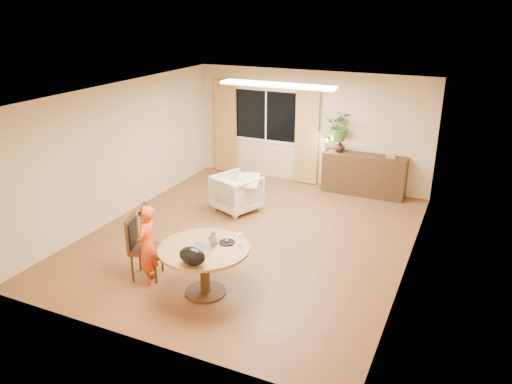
% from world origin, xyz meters
% --- Properties ---
extents(floor, '(6.50, 6.50, 0.00)m').
position_xyz_m(floor, '(0.00, 0.00, 0.00)').
color(floor, brown).
rests_on(floor, ground).
extents(ceiling, '(6.50, 6.50, 0.00)m').
position_xyz_m(ceiling, '(0.00, 0.00, 2.60)').
color(ceiling, white).
rests_on(ceiling, wall_back).
extents(wall_back, '(5.50, 0.00, 5.50)m').
position_xyz_m(wall_back, '(0.00, 3.25, 1.30)').
color(wall_back, '#CEAE85').
rests_on(wall_back, floor).
extents(wall_left, '(0.00, 6.50, 6.50)m').
position_xyz_m(wall_left, '(-2.75, 0.00, 1.30)').
color(wall_left, '#CEAE85').
rests_on(wall_left, floor).
extents(wall_right, '(0.00, 6.50, 6.50)m').
position_xyz_m(wall_right, '(2.75, 0.00, 1.30)').
color(wall_right, '#CEAE85').
rests_on(wall_right, floor).
extents(window, '(1.70, 0.03, 1.30)m').
position_xyz_m(window, '(-1.10, 3.23, 1.50)').
color(window, white).
rests_on(window, wall_back).
extents(curtain_left, '(0.55, 0.08, 2.25)m').
position_xyz_m(curtain_left, '(-2.15, 3.15, 1.15)').
color(curtain_left, olive).
rests_on(curtain_left, wall_back).
extents(curtain_right, '(0.55, 0.08, 2.25)m').
position_xyz_m(curtain_right, '(-0.05, 3.15, 1.15)').
color(curtain_right, olive).
rests_on(curtain_right, wall_back).
extents(ceiling_panel, '(2.20, 0.35, 0.05)m').
position_xyz_m(ceiling_panel, '(0.00, 1.20, 2.57)').
color(ceiling_panel, white).
rests_on(ceiling_panel, ceiling).
extents(dining_table, '(1.31, 1.31, 0.74)m').
position_xyz_m(dining_table, '(0.20, -1.95, 0.58)').
color(dining_table, brown).
rests_on(dining_table, floor).
extents(dining_chair, '(0.60, 0.57, 1.01)m').
position_xyz_m(dining_chair, '(-0.84, -1.91, 0.50)').
color(dining_chair, black).
rests_on(dining_chair, floor).
extents(child, '(0.51, 0.39, 1.24)m').
position_xyz_m(child, '(-0.73, -2.03, 0.62)').
color(child, red).
rests_on(child, floor).
extents(laptop, '(0.36, 0.27, 0.22)m').
position_xyz_m(laptop, '(0.18, -1.94, 0.85)').
color(laptop, '#B7B7BC').
rests_on(laptop, dining_table).
extents(tumbler, '(0.08, 0.08, 0.10)m').
position_xyz_m(tumbler, '(0.23, -1.70, 0.80)').
color(tumbler, white).
rests_on(tumbler, dining_table).
extents(wine_glass, '(0.08, 0.08, 0.20)m').
position_xyz_m(wine_glass, '(0.65, -1.70, 0.84)').
color(wine_glass, white).
rests_on(wine_glass, dining_table).
extents(pot_lid, '(0.29, 0.29, 0.04)m').
position_xyz_m(pot_lid, '(0.43, -1.70, 0.76)').
color(pot_lid, white).
rests_on(pot_lid, dining_table).
extents(handbag, '(0.38, 0.23, 0.25)m').
position_xyz_m(handbag, '(0.32, -2.44, 0.87)').
color(handbag, black).
rests_on(handbag, dining_table).
extents(armchair, '(1.06, 1.08, 0.76)m').
position_xyz_m(armchair, '(-0.77, 1.03, 0.38)').
color(armchair, beige).
rests_on(armchair, floor).
extents(throw, '(0.58, 0.65, 0.03)m').
position_xyz_m(throw, '(-0.52, 0.99, 0.77)').
color(throw, beige).
rests_on(throw, armchair).
extents(sideboard, '(1.80, 0.44, 0.90)m').
position_xyz_m(sideboard, '(1.34, 3.01, 0.45)').
color(sideboard, black).
rests_on(sideboard, floor).
extents(vase, '(0.24, 0.24, 0.25)m').
position_xyz_m(vase, '(0.76, 3.01, 1.03)').
color(vase, black).
rests_on(vase, sideboard).
extents(bouquet, '(0.62, 0.54, 0.66)m').
position_xyz_m(bouquet, '(0.75, 3.01, 1.48)').
color(bouquet, '#2E6827').
rests_on(bouquet, vase).
extents(book_stack, '(0.24, 0.21, 0.08)m').
position_xyz_m(book_stack, '(1.89, 3.01, 0.94)').
color(book_stack, '#8A5E46').
rests_on(book_stack, sideboard).
extents(desk_lamp, '(0.15, 0.15, 0.32)m').
position_xyz_m(desk_lamp, '(0.48, 2.96, 1.06)').
color(desk_lamp, black).
rests_on(desk_lamp, sideboard).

